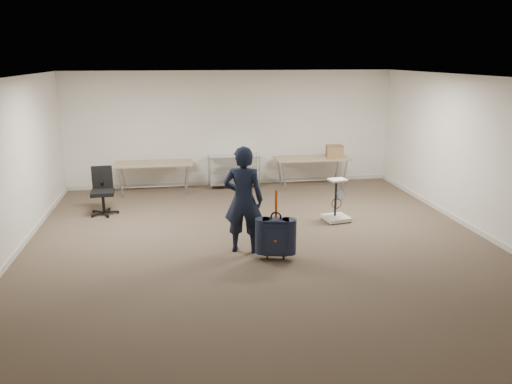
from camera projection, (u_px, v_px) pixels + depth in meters
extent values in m
plane|color=#45392A|center=(263.00, 250.00, 8.32)|extent=(9.00, 9.00, 0.00)
plane|color=silver|center=(232.00, 129.00, 12.24)|extent=(8.00, 0.00, 8.00)
plane|color=silver|center=(370.00, 299.00, 3.67)|extent=(8.00, 0.00, 8.00)
plane|color=silver|center=(493.00, 160.00, 8.57)|extent=(0.00, 9.00, 9.00)
plane|color=silver|center=(264.00, 78.00, 7.58)|extent=(8.00, 8.00, 0.00)
cube|color=beige|center=(233.00, 182.00, 12.58)|extent=(8.00, 0.02, 0.10)
cube|color=beige|center=(9.00, 262.00, 7.69)|extent=(0.02, 9.00, 0.10)
cube|color=beige|center=(483.00, 234.00, 8.92)|extent=(0.02, 9.00, 0.10)
cube|color=#97855D|center=(154.00, 163.00, 11.60)|extent=(1.80, 0.75, 0.03)
cylinder|color=gray|center=(155.00, 187.00, 11.75)|extent=(1.50, 0.02, 0.02)
cylinder|color=gray|center=(120.00, 183.00, 11.30)|extent=(0.13, 0.04, 0.69)
cylinder|color=gray|center=(187.00, 180.00, 11.53)|extent=(0.13, 0.04, 0.69)
cylinder|color=gray|center=(123.00, 177.00, 11.87)|extent=(0.13, 0.04, 0.69)
cylinder|color=gray|center=(186.00, 175.00, 12.10)|extent=(0.13, 0.04, 0.69)
cube|color=#97855D|center=(312.00, 158.00, 12.19)|extent=(1.80, 0.75, 0.03)
cylinder|color=gray|center=(311.00, 181.00, 12.33)|extent=(1.50, 0.02, 0.02)
cylinder|color=gray|center=(284.00, 177.00, 11.88)|extent=(0.13, 0.04, 0.69)
cylinder|color=gray|center=(345.00, 174.00, 12.11)|extent=(0.13, 0.04, 0.69)
cylinder|color=gray|center=(279.00, 171.00, 12.45)|extent=(0.13, 0.04, 0.69)
cylinder|color=gray|center=(337.00, 169.00, 12.68)|extent=(0.13, 0.04, 0.69)
cylinder|color=silver|center=(210.00, 174.00, 11.91)|extent=(0.02, 0.02, 0.80)
cylinder|color=silver|center=(259.00, 172.00, 12.09)|extent=(0.02, 0.02, 0.80)
cylinder|color=silver|center=(209.00, 170.00, 12.34)|extent=(0.02, 0.02, 0.80)
cylinder|color=silver|center=(256.00, 168.00, 12.52)|extent=(0.02, 0.02, 0.80)
cube|color=silver|center=(234.00, 183.00, 12.29)|extent=(1.20, 0.45, 0.02)
cube|color=silver|center=(234.00, 169.00, 12.20)|extent=(1.20, 0.45, 0.02)
cube|color=silver|center=(234.00, 156.00, 12.11)|extent=(1.20, 0.45, 0.01)
imported|color=black|center=(243.00, 200.00, 8.05)|extent=(0.74, 0.58, 1.77)
cube|color=black|center=(276.00, 236.00, 7.83)|extent=(0.46, 0.33, 0.57)
cube|color=black|center=(276.00, 253.00, 7.93)|extent=(0.40, 0.25, 0.03)
cylinder|color=black|center=(267.00, 257.00, 7.94)|extent=(0.04, 0.08, 0.08)
cylinder|color=black|center=(284.00, 257.00, 7.92)|extent=(0.04, 0.08, 0.08)
torus|color=black|center=(276.00, 217.00, 7.75)|extent=(0.18, 0.07, 0.18)
cube|color=#E3480B|center=(276.00, 204.00, 7.72)|extent=(0.04, 0.02, 0.44)
cylinder|color=black|center=(104.00, 212.00, 10.18)|extent=(0.59, 0.59, 0.09)
cylinder|color=black|center=(103.00, 203.00, 10.13)|extent=(0.06, 0.06, 0.39)
cube|color=black|center=(103.00, 193.00, 10.07)|extent=(0.48, 0.48, 0.08)
cube|color=black|center=(102.00, 177.00, 10.20)|extent=(0.41, 0.09, 0.47)
cube|color=beige|center=(336.00, 218.00, 9.79)|extent=(0.53, 0.53, 0.07)
cylinder|color=black|center=(330.00, 223.00, 9.60)|extent=(0.05, 0.05, 0.04)
cylinder|color=black|center=(336.00, 198.00, 9.73)|extent=(0.05, 0.05, 0.73)
cube|color=beige|center=(338.00, 180.00, 9.59)|extent=(0.36, 0.33, 0.04)
torus|color=blue|center=(341.00, 195.00, 9.60)|extent=(0.25, 0.13, 0.22)
cube|color=#A16D4A|center=(335.00, 151.00, 12.16)|extent=(0.43, 0.34, 0.30)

